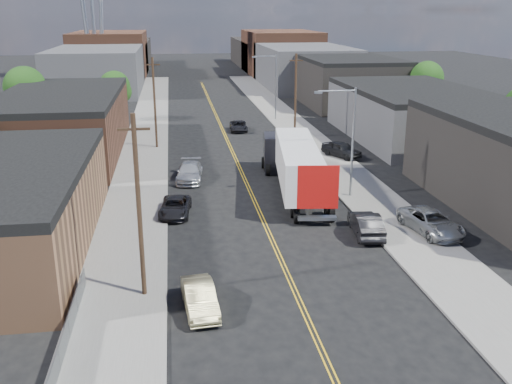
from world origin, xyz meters
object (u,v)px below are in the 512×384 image
object	(u,v)px
car_left_d	(190,172)
car_right_lot_a	(431,222)
car_ahead_truck	(238,126)
car_left_c	(175,207)
car_left_b	(200,298)
car_right_lot_c	(341,149)
car_right_oncoming	(366,224)
semi_truck	(293,162)

from	to	relation	value
car_left_d	car_right_lot_a	world-z (taller)	car_right_lot_a
car_ahead_truck	car_right_lot_a	bearing A→B (deg)	-73.13
car_left_c	car_right_lot_a	world-z (taller)	car_right_lot_a
car_left_d	car_ahead_truck	bearing A→B (deg)	77.85
car_left_b	car_ahead_truck	bearing A→B (deg)	75.59
car_left_b	car_right_lot_c	bearing A→B (deg)	56.00
car_right_lot_a	car_ahead_truck	xyz separation A→B (m)	(-9.04, 36.97, -0.29)
car_left_b	car_right_lot_a	size ratio (longest dim) A/B	0.79
car_right_lot_a	car_ahead_truck	distance (m)	38.06
car_left_b	car_right_oncoming	bearing A→B (deg)	31.18
semi_truck	car_right_lot_c	world-z (taller)	semi_truck
car_left_c	car_right_lot_c	xyz separation A→B (m)	(17.40, 15.07, 0.30)
car_left_b	car_right_lot_c	xyz separation A→B (m)	(16.30, 29.75, 0.23)
car_ahead_truck	car_left_b	bearing A→B (deg)	-96.00
semi_truck	car_right_oncoming	distance (m)	11.14
semi_truck	car_left_d	xyz separation A→B (m)	(-8.62, 4.41, -1.78)
semi_truck	car_left_d	world-z (taller)	semi_truck
car_left_b	car_right_lot_a	bearing A→B (deg)	21.39
car_ahead_truck	car_right_oncoming	bearing A→B (deg)	-79.69
car_left_d	semi_truck	bearing A→B (deg)	-21.22
car_right_oncoming	car_right_lot_c	world-z (taller)	car_right_lot_c
semi_truck	car_right_oncoming	xyz separation A→B (m)	(2.92, -10.61, -1.76)
car_left_c	car_right_oncoming	world-z (taller)	car_right_oncoming
car_right_oncoming	car_ahead_truck	world-z (taller)	car_right_oncoming
car_left_d	car_right_oncoming	distance (m)	18.94
semi_truck	car_left_c	size ratio (longest dim) A/B	3.71
car_right_oncoming	car_right_lot_a	bearing A→B (deg)	179.03
car_left_d	car_ahead_truck	world-z (taller)	car_left_d
car_right_lot_a	car_ahead_truck	size ratio (longest dim) A/B	1.21
car_left_c	car_right_lot_c	distance (m)	23.02
car_right_lot_c	car_ahead_truck	xyz separation A→B (m)	(-9.04, 15.41, -0.32)
semi_truck	car_right_lot_c	bearing A→B (deg)	61.88
car_left_d	car_right_lot_a	xyz separation A→B (m)	(16.00, -15.58, 0.13)
car_left_d	car_right_oncoming	size ratio (longest dim) A/B	1.11
car_left_b	car_right_lot_c	distance (m)	33.92
semi_truck	car_right_oncoming	world-z (taller)	semi_truck
car_right_lot_a	car_right_lot_c	bearing A→B (deg)	81.07
semi_truck	car_ahead_truck	size ratio (longest dim) A/B	3.81
car_left_b	car_left_d	world-z (taller)	car_left_d
semi_truck	car_left_c	world-z (taller)	semi_truck
car_left_d	car_left_c	bearing A→B (deg)	-92.90
car_left_c	car_right_lot_a	bearing A→B (deg)	-13.83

